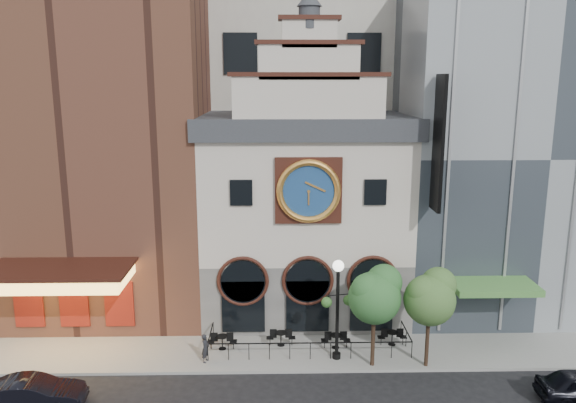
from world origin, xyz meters
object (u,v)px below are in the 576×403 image
Objects in this scene: pedestrian at (205,348)px; lamppost at (338,299)px; car_left at (33,394)px; tree_left at (375,294)px; bistro_0 at (222,341)px; bistro_1 at (281,337)px; bistro_2 at (336,340)px; tree_right at (430,296)px; bistro_3 at (392,337)px.

lamppost is (6.78, 0.22, 2.56)m from pedestrian.
tree_left is at bearing -83.24° from car_left.
car_left reaches higher than bistro_0.
bistro_1 is (3.17, 0.36, 0.00)m from bistro_0.
lamppost reaches higher than bistro_1.
tree_right reaches higher than bistro_2.
bistro_1 is 0.35× the size of car_left.
car_left is 16.43m from tree_left.
bistro_0 is 11.24m from tree_right.
bistro_0 is 3.19m from bistro_1.
tree_left is (1.72, -1.85, 3.39)m from bistro_2.
tree_left reaches higher than bistro_0.
car_left is at bearing -159.45° from bistro_2.
bistro_3 is at bearing 56.87° from tree_left.
pedestrian reaches higher than bistro_2.
bistro_3 is (6.08, -0.06, 0.00)m from bistro_1.
bistro_0 is 1.00× the size of bistro_1.
pedestrian is 0.29× the size of tree_right.
bistro_2 is 0.30× the size of tree_left.
bistro_1 is 0.30× the size of tree_left.
lamppost is at bearing 169.57° from tree_right.
pedestrian is at bearing -170.53° from bistro_3.
bistro_2 is at bearing 74.31° from lamppost.
bistro_2 is at bearing -6.89° from bistro_1.
tree_right is (11.29, -0.61, 3.00)m from pedestrian.
bistro_2 is at bearing 132.90° from tree_left.
bistro_1 and bistro_3 have the same top height.
bistro_0 is 1.05× the size of pedestrian.
bistro_1 is 6.08m from bistro_3.
lamppost reaches higher than bistro_2.
bistro_3 is 4.52m from lamppost.
tree_right reaches higher than bistro_1.
car_left reaches higher than bistro_1.
tree_right is (4.44, -1.97, 3.29)m from bistro_2.
tree_right is (2.72, -0.12, -0.10)m from tree_left.
bistro_3 is 4.21m from tree_right.
tree_left is at bearing -25.29° from bistro_1.
bistro_0 is 6.78m from lamppost.
bistro_3 is 0.30× the size of lamppost.
bistro_3 is 1.05× the size of pedestrian.
car_left is at bearing -167.80° from tree_left.
bistro_0 is 1.00× the size of bistro_2.
pedestrian is (-9.98, -1.66, 0.29)m from bistro_3.
bistro_1 is 1.00× the size of bistro_3.
tree_left is (8.57, -0.49, 3.10)m from pedestrian.
pedestrian reaches higher than bistro_0.
tree_right is at bearing -23.91° from bistro_2.
tree_right reaches higher than pedestrian.
bistro_1 is at bearing 179.47° from bistro_3.
bistro_1 is 0.30× the size of lamppost.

